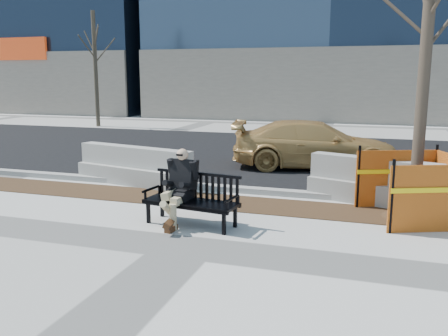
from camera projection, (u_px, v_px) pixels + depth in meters
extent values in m
plane|color=beige|center=(187.00, 247.00, 7.19)|extent=(120.00, 120.00, 0.00)
cube|color=#47301C|center=(235.00, 203.00, 9.62)|extent=(40.00, 1.20, 0.02)
cube|color=black|center=(290.00, 155.00, 15.42)|extent=(60.00, 10.40, 0.01)
cube|color=#9E9B93|center=(248.00, 190.00, 10.50)|extent=(60.00, 0.25, 0.12)
imported|color=tan|center=(314.00, 168.00, 13.32)|extent=(4.77, 2.63, 1.31)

